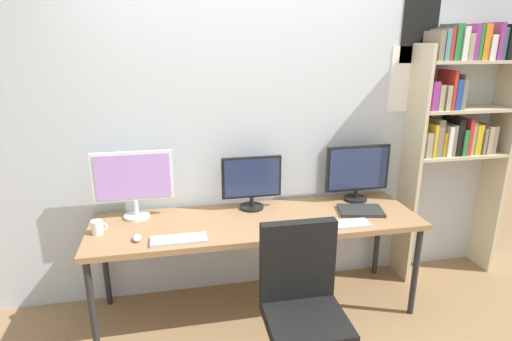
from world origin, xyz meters
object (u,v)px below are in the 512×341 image
Objects in this scene: keyboard_left at (179,240)px; keyboard_right at (344,225)px; monitor_left at (133,180)px; computer_mouse at (137,238)px; office_chair at (302,325)px; monitor_right at (357,171)px; laptop_closed at (361,211)px; desk at (257,226)px; bookshelf at (457,116)px; coffee_mug at (98,227)px; monitor_center at (252,181)px.

keyboard_right is at bearing 0.00° from keyboard_left.
computer_mouse is at bearing -85.88° from monitor_left.
monitor_right reaches higher than office_chair.
laptop_closed is at bearing 8.63° from keyboard_left.
desk is 7.29× the size of laptop_closed.
office_chair is (0.11, -0.76, -0.29)m from desk.
office_chair reaches higher than keyboard_right.
bookshelf reaches higher than keyboard_left.
keyboard_left is 1.35m from laptop_closed.
monitor_left is at bearing 122.94° from keyboard_left.
keyboard_left is 0.97× the size of keyboard_right.
laptop_closed is at bearing 42.79° from keyboard_right.
bookshelf reaches higher than laptop_closed.
keyboard_right is 1.38m from computer_mouse.
computer_mouse is 0.91× the size of coffee_mug.
office_chair is 10.31× the size of computer_mouse.
office_chair is 3.09× the size of laptop_closed.
office_chair is at bearing -147.81° from bookshelf.
coffee_mug is (-1.08, -0.01, 0.09)m from desk.
bookshelf is at bearing 22.38° from keyboard_right.
bookshelf is 1.37m from keyboard_right.
coffee_mug reaches higher than keyboard_left.
desk is at bearing -14.08° from monitor_left.
keyboard_left is at bearing -57.06° from monitor_left.
monitor_center is (0.85, -0.00, -0.06)m from monitor_left.
office_chair is 1.45m from coffee_mug.
monitor_left is at bearing 180.00° from monitor_center.
monitor_center is 4.24× the size of coffee_mug.
monitor_center is at bearing 38.30° from keyboard_left.
coffee_mug reaches higher than desk.
monitor_left reaches higher than monitor_center.
bookshelf is at bearing 5.00° from coffee_mug.
monitor_right is 4.87× the size of coffee_mug.
bookshelf is 3.77× the size of monitor_left.
laptop_closed is at bearing 4.89° from computer_mouse.
computer_mouse reaches higher than desk.
laptop_closed is (0.22, 0.20, 0.00)m from keyboard_right.
keyboard_right is 1.13× the size of laptop_closed.
monitor_right is 1.95m from coffee_mug.
keyboard_left is (-2.24, -0.46, -0.64)m from bookshelf.
bookshelf is 2.83m from coffee_mug.
monitor_center is 4.68× the size of computer_mouse.
monitor_left is 0.46m from computer_mouse.
office_chair is 1.35m from monitor_right.
coffee_mug is at bearing -179.41° from desk.
laptop_closed is at bearing -1.96° from desk.
keyboard_right is (0.56, -0.44, -0.21)m from monitor_center.
coffee_mug reaches higher than keyboard_right.
office_chair is 1.79× the size of monitor_left.
computer_mouse is (-0.82, -0.38, -0.20)m from monitor_center.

